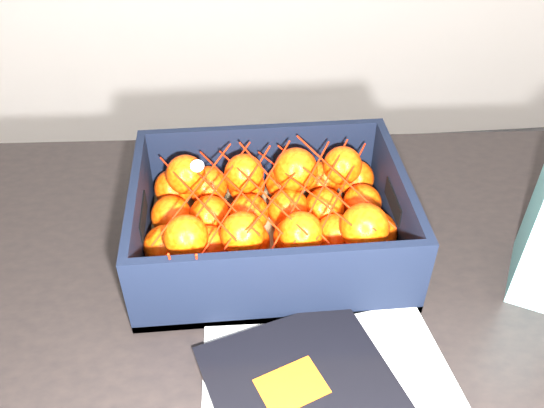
{
  "coord_description": "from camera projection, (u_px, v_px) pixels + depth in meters",
  "views": [
    {
      "loc": [
        -0.06,
        -0.26,
        1.36
      ],
      "look_at": [
        -0.0,
        0.33,
        0.86
      ],
      "focal_mm": 38.03,
      "sensor_mm": 36.0,
      "label": 1
    }
  ],
  "objects": [
    {
      "name": "table",
      "position": [
        294.0,
        342.0,
        0.85
      ],
      "size": [
        1.24,
        0.86,
        0.75
      ],
      "color": "black",
      "rests_on": "ground"
    },
    {
      "name": "clementine_heap",
      "position": [
        273.0,
        220.0,
        0.83
      ],
      "size": [
        0.36,
        0.27,
        0.12
      ],
      "color": "#FF3D05",
      "rests_on": "produce_crate"
    },
    {
      "name": "produce_crate",
      "position": [
        270.0,
        227.0,
        0.84
      ],
      "size": [
        0.38,
        0.29,
        0.13
      ],
      "color": "olive",
      "rests_on": "table"
    },
    {
      "name": "room_shell",
      "position": [
        340.0,
        25.0,
        0.27
      ],
      "size": [
        3.54,
        3.54,
        2.5
      ],
      "color": "silver",
      "rests_on": "ground"
    },
    {
      "name": "mesh_net",
      "position": [
        265.0,
        194.0,
        0.79
      ],
      "size": [
        0.31,
        0.25,
        0.09
      ],
      "color": "#B41B06",
      "rests_on": "clementine_heap"
    }
  ]
}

